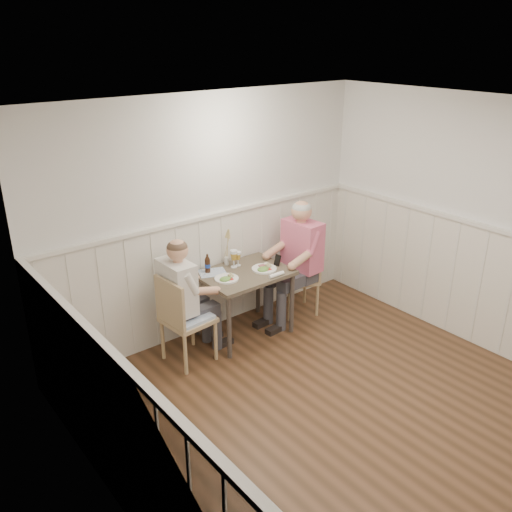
# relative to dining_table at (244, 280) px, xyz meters

# --- Properties ---
(ground_plane) EXTENTS (4.50, 4.50, 0.00)m
(ground_plane) POSITION_rel_dining_table_xyz_m (-0.16, -1.84, -0.65)
(ground_plane) COLOR #412B19
(room_shell) EXTENTS (4.04, 4.54, 2.60)m
(room_shell) POSITION_rel_dining_table_xyz_m (-0.16, -1.84, 0.87)
(room_shell) COLOR white
(room_shell) RESTS_ON ground
(wainscot) EXTENTS (4.00, 4.49, 1.34)m
(wainscot) POSITION_rel_dining_table_xyz_m (-0.16, -1.15, 0.04)
(wainscot) COLOR silver
(wainscot) RESTS_ON ground
(dining_table) EXTENTS (0.95, 0.70, 0.75)m
(dining_table) POSITION_rel_dining_table_xyz_m (0.00, 0.00, 0.00)
(dining_table) COLOR #484036
(dining_table) RESTS_ON ground
(chair_right) EXTENTS (0.53, 0.53, 0.88)m
(chair_right) POSITION_rel_dining_table_xyz_m (0.85, -0.00, -0.17)
(chair_right) COLOR #9C784F
(chair_right) RESTS_ON ground
(chair_left) EXTENTS (0.49, 0.49, 0.95)m
(chair_left) POSITION_rel_dining_table_xyz_m (-0.82, -0.07, -0.14)
(chair_left) COLOR #9C784F
(chair_left) RESTS_ON ground
(man_in_pink) EXTENTS (0.69, 0.48, 1.44)m
(man_in_pink) POSITION_rel_dining_table_xyz_m (0.75, -0.06, -0.05)
(man_in_pink) COLOR #3F3F47
(man_in_pink) RESTS_ON ground
(diner_cream) EXTENTS (0.62, 0.43, 1.33)m
(diner_cream) POSITION_rel_dining_table_xyz_m (-0.78, 0.02, -0.10)
(diner_cream) COLOR #3F3F47
(diner_cream) RESTS_ON ground
(plate_man) EXTENTS (0.27, 0.27, 0.07)m
(plate_man) POSITION_rel_dining_table_xyz_m (0.20, -0.09, 0.12)
(plate_man) COLOR white
(plate_man) RESTS_ON dining_table
(plate_diner) EXTENTS (0.25, 0.25, 0.06)m
(plate_diner) POSITION_rel_dining_table_xyz_m (-0.27, -0.04, 0.12)
(plate_diner) COLOR white
(plate_diner) RESTS_ON dining_table
(beer_glass_a) EXTENTS (0.07, 0.07, 0.16)m
(beer_glass_a) POSITION_rel_dining_table_xyz_m (0.05, 0.18, 0.21)
(beer_glass_a) COLOR silver
(beer_glass_a) RESTS_ON dining_table
(beer_glass_b) EXTENTS (0.08, 0.08, 0.20)m
(beer_glass_b) POSITION_rel_dining_table_xyz_m (-0.01, 0.17, 0.23)
(beer_glass_b) COLOR silver
(beer_glass_b) RESTS_ON dining_table
(beer_bottle) EXTENTS (0.06, 0.06, 0.21)m
(beer_bottle) POSITION_rel_dining_table_xyz_m (-0.32, 0.23, 0.19)
(beer_bottle) COLOR black
(beer_bottle) RESTS_ON dining_table
(rolled_napkin) EXTENTS (0.19, 0.04, 0.04)m
(rolled_napkin) POSITION_rel_dining_table_xyz_m (0.19, -0.30, 0.12)
(rolled_napkin) COLOR white
(rolled_napkin) RESTS_ON dining_table
(grass_vase) EXTENTS (0.05, 0.05, 0.43)m
(grass_vase) POSITION_rel_dining_table_xyz_m (-0.03, 0.28, 0.29)
(grass_vase) COLOR silver
(grass_vase) RESTS_ON dining_table
(gingham_mat) EXTENTS (0.35, 0.31, 0.01)m
(gingham_mat) POSITION_rel_dining_table_xyz_m (-0.28, 0.19, 0.10)
(gingham_mat) COLOR #5D7FB2
(gingham_mat) RESTS_ON dining_table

